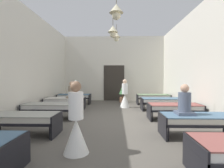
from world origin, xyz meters
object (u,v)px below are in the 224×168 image
Objects in this scene: bed_left_row_3 at (65,101)px; nurse_mid_aisle at (125,97)px; bed_left_row_2 at (50,107)px; bed_right_row_3 at (161,101)px; bed_right_row_4 at (153,97)px; potted_plant at (123,92)px; patient_seated_primary at (72,92)px; nurse_near_aisle at (76,127)px; patient_seated_secondary at (185,103)px; bed_left_row_4 at (74,96)px; bed_right_row_2 at (174,108)px; bed_right_row_1 at (198,120)px; bed_left_row_1 at (23,119)px.

nurse_mid_aisle is (2.94, 0.69, 0.09)m from bed_left_row_3.
bed_left_row_2 is 1.00× the size of bed_right_row_3.
bed_right_row_4 is 1.74× the size of potted_plant.
patient_seated_primary reaches higher than potted_plant.
nurse_mid_aisle is (2.94, 2.56, 0.09)m from bed_left_row_2.
nurse_near_aisle is 1.86× the size of patient_seated_secondary.
bed_right_row_3 is at bearing -90.00° from bed_right_row_4.
bed_left_row_4 is 1.28× the size of nurse_mid_aisle.
patient_seated_primary is at bearing 157.08° from bed_right_row_2.
patient_seated_secondary is (-0.35, -5.58, 0.43)m from bed_right_row_4.
nurse_near_aisle is at bearing -74.18° from patient_seated_primary.
bed_right_row_3 is 2.38× the size of patient_seated_primary.
bed_left_row_3 and bed_left_row_4 have the same top height.
bed_right_row_3 is 1.85m from nurse_mid_aisle.
patient_seated_primary is at bearing 28.67° from nurse_mid_aisle.
potted_plant is at bearing -100.20° from nurse_near_aisle.
nurse_mid_aisle is 1.86× the size of patient_seated_secondary.
bed_right_row_1 is at bearing 123.72° from nurse_mid_aisle.
patient_seated_primary is (-4.30, -0.05, 0.43)m from bed_right_row_3.
bed_right_row_2 is 4.85m from potted_plant.
bed_left_row_2 is at bearing -61.12° from nurse_near_aisle.
bed_right_row_3 is at bearing -21.90° from bed_left_row_4.
bed_right_row_2 is 1.00× the size of bed_right_row_4.
bed_right_row_1 is 0.55m from patient_seated_secondary.
patient_seated_primary reaches higher than bed_right_row_1.
bed_right_row_4 is at bearing -133.01° from nurse_mid_aisle.
patient_seated_primary is (-4.30, 3.69, 0.43)m from bed_right_row_1.
bed_right_row_1 is 5.68m from patient_seated_primary.
bed_left_row_2 is at bearing -158.10° from bed_right_row_3.
potted_plant is at bearing -76.18° from nurse_mid_aisle.
bed_right_row_2 is at bearing -90.00° from bed_right_row_4.
bed_right_row_3 is (4.65, 0.00, 0.00)m from bed_left_row_3.
patient_seated_secondary reaches higher than bed_right_row_3.
bed_left_row_4 is at bearing 100.33° from patient_seated_primary.
bed_left_row_2 is at bearing -90.00° from bed_left_row_3.
bed_left_row_3 is at bearing 90.00° from bed_left_row_1.
nurse_mid_aisle reaches higher than bed_left_row_4.
nurse_mid_aisle is (2.94, 4.44, 0.09)m from bed_left_row_1.
bed_right_row_4 is (0.00, 5.61, 0.00)m from bed_right_row_1.
bed_left_row_4 is (0.00, 5.61, 0.00)m from bed_left_row_1.
potted_plant is (1.19, 7.46, 0.09)m from nurse_near_aisle.
bed_left_row_1 and bed_right_row_3 have the same top height.
bed_left_row_2 is 3.40m from nurse_near_aisle.
patient_seated_primary is (0.35, -0.05, 0.43)m from bed_left_row_3.
bed_left_row_1 is 5.61m from bed_left_row_4.
bed_left_row_3 is 1.28× the size of nurse_near_aisle.
patient_seated_secondary is (4.30, -3.71, 0.43)m from bed_left_row_3.
potted_plant is at bearing 105.39° from bed_right_row_1.
bed_left_row_2 is at bearing -122.65° from potted_plant.
bed_left_row_1 is at bearing -158.10° from bed_right_row_2.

